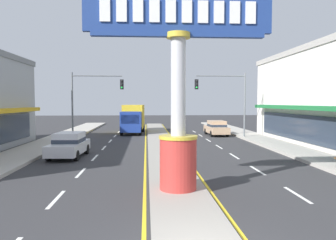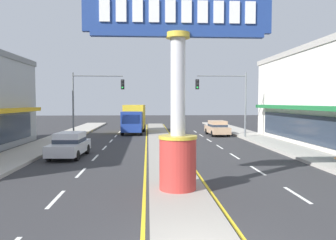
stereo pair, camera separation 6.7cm
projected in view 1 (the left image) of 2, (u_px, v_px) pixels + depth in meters
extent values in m
cube|color=gray|center=(162.00, 146.00, 25.09)|extent=(2.17, 52.00, 0.14)
cube|color=#ADA89E|center=(29.00, 151.00, 22.50)|extent=(2.98, 60.00, 0.18)
cube|color=#ADA89E|center=(291.00, 149.00, 23.70)|extent=(2.98, 60.00, 0.18)
cube|color=silver|center=(56.00, 199.00, 11.66)|extent=(0.14, 2.20, 0.01)
cube|color=silver|center=(81.00, 173.00, 16.04)|extent=(0.14, 2.20, 0.01)
cube|color=silver|center=(95.00, 158.00, 20.42)|extent=(0.14, 2.20, 0.01)
cube|color=silver|center=(104.00, 148.00, 24.81)|extent=(0.14, 2.20, 0.01)
cube|color=silver|center=(110.00, 141.00, 29.19)|extent=(0.14, 2.20, 0.01)
cube|color=silver|center=(115.00, 136.00, 33.58)|extent=(0.14, 2.20, 0.01)
cube|color=silver|center=(119.00, 132.00, 37.96)|extent=(0.14, 2.20, 0.01)
cube|color=silver|center=(297.00, 195.00, 12.23)|extent=(0.14, 2.20, 0.01)
cube|color=silver|center=(257.00, 170.00, 16.62)|extent=(0.14, 2.20, 0.01)
cube|color=silver|center=(234.00, 156.00, 21.00)|extent=(0.14, 2.20, 0.01)
cube|color=silver|center=(219.00, 147.00, 25.38)|extent=(0.14, 2.20, 0.01)
cube|color=silver|center=(208.00, 140.00, 29.77)|extent=(0.14, 2.20, 0.01)
cube|color=silver|center=(200.00, 135.00, 34.15)|extent=(0.14, 2.20, 0.01)
cube|color=silver|center=(194.00, 132.00, 38.54)|extent=(0.14, 2.20, 0.01)
cube|color=yellow|center=(146.00, 147.00, 25.01)|extent=(0.12, 52.00, 0.01)
cube|color=yellow|center=(179.00, 147.00, 25.18)|extent=(0.12, 52.00, 0.01)
cylinder|color=#B7332D|center=(178.00, 164.00, 12.46)|extent=(1.39, 1.39, 1.92)
cylinder|color=gold|center=(178.00, 137.00, 12.40)|extent=(1.46, 1.46, 0.12)
cylinder|color=#B7B7BC|center=(178.00, 86.00, 12.30)|extent=(0.56, 0.56, 3.94)
cylinder|color=gold|center=(178.00, 35.00, 12.20)|extent=(0.89, 0.89, 0.20)
cube|color=navy|center=(178.00, 13.00, 12.15)|extent=(6.97, 0.24, 1.47)
cube|color=navy|center=(178.00, 35.00, 12.20)|extent=(6.41, 0.29, 0.16)
cube|color=white|center=(105.00, 10.00, 11.83)|extent=(0.38, 0.06, 0.81)
cube|color=white|center=(121.00, 10.00, 11.87)|extent=(0.38, 0.06, 0.81)
cube|color=white|center=(138.00, 11.00, 11.91)|extent=(0.38, 0.06, 0.81)
cube|color=white|center=(154.00, 11.00, 11.95)|extent=(0.38, 0.06, 0.81)
cube|color=white|center=(171.00, 11.00, 11.98)|extent=(0.38, 0.06, 0.81)
cube|color=white|center=(187.00, 12.00, 12.02)|extent=(0.38, 0.06, 0.81)
cube|color=white|center=(203.00, 12.00, 12.06)|extent=(0.38, 0.06, 0.81)
cube|color=white|center=(219.00, 12.00, 12.10)|extent=(0.38, 0.06, 0.81)
cube|color=white|center=(235.00, 12.00, 12.14)|extent=(0.38, 0.06, 0.81)
cube|color=white|center=(251.00, 13.00, 12.18)|extent=(0.38, 0.06, 0.81)
cube|color=#1E7038|center=(315.00, 108.00, 22.00)|extent=(0.90, 21.63, 0.30)
cube|color=#283342|center=(320.00, 131.00, 22.11)|extent=(0.08, 20.87, 2.00)
cylinder|color=slate|center=(72.00, 106.00, 30.77)|extent=(0.16, 0.16, 6.20)
cylinder|color=slate|center=(97.00, 76.00, 30.77)|extent=(4.62, 0.12, 0.12)
cube|color=black|center=(122.00, 84.00, 30.81)|extent=(0.32, 0.24, 0.92)
sphere|color=black|center=(122.00, 81.00, 30.65)|extent=(0.17, 0.17, 0.17)
sphere|color=black|center=(122.00, 84.00, 30.67)|extent=(0.17, 0.17, 0.17)
sphere|color=#19D83F|center=(122.00, 88.00, 30.68)|extent=(0.17, 0.17, 0.17)
cylinder|color=slate|center=(245.00, 106.00, 31.17)|extent=(0.16, 0.16, 6.20)
cylinder|color=slate|center=(221.00, 76.00, 30.87)|extent=(4.62, 0.12, 0.12)
cube|color=black|center=(196.00, 84.00, 30.60)|extent=(0.32, 0.24, 0.92)
sphere|color=black|center=(197.00, 81.00, 30.45)|extent=(0.17, 0.17, 0.17)
sphere|color=black|center=(197.00, 84.00, 30.46)|extent=(0.17, 0.17, 0.17)
sphere|color=#19D83F|center=(197.00, 88.00, 30.48)|extent=(0.17, 0.17, 0.17)
cube|color=silver|center=(69.00, 148.00, 20.58)|extent=(1.95, 4.37, 0.66)
cube|color=silver|center=(69.00, 137.00, 20.72)|extent=(1.64, 2.22, 0.60)
cube|color=#283342|center=(69.00, 140.00, 20.73)|extent=(1.68, 2.24, 0.24)
cylinder|color=black|center=(76.00, 156.00, 19.28)|extent=(0.25, 0.63, 0.62)
cylinder|color=black|center=(49.00, 156.00, 19.25)|extent=(0.25, 0.63, 0.62)
cylinder|color=black|center=(87.00, 149.00, 21.94)|extent=(0.25, 0.63, 0.62)
cylinder|color=black|center=(62.00, 149.00, 21.91)|extent=(0.25, 0.63, 0.62)
cube|color=navy|center=(131.00, 122.00, 34.10)|extent=(2.18, 2.09, 2.10)
cube|color=#283342|center=(130.00, 119.00, 33.12)|extent=(1.85, 0.16, 0.90)
cube|color=gold|center=(134.00, 116.00, 37.57)|extent=(2.40, 4.89, 2.60)
cylinder|color=black|center=(140.00, 131.00, 33.97)|extent=(0.30, 0.85, 0.84)
cylinder|color=black|center=(122.00, 132.00, 33.93)|extent=(0.30, 0.85, 0.84)
cylinder|color=black|center=(143.00, 128.00, 38.39)|extent=(0.30, 0.85, 0.84)
cylinder|color=black|center=(126.00, 128.00, 38.34)|extent=(0.30, 0.85, 0.84)
cube|color=tan|center=(216.00, 130.00, 34.16)|extent=(1.93, 4.37, 0.66)
cube|color=tan|center=(217.00, 124.00, 33.95)|extent=(1.63, 2.21, 0.60)
cube|color=#283342|center=(217.00, 125.00, 33.96)|extent=(1.67, 2.23, 0.24)
cylinder|color=black|center=(206.00, 131.00, 35.41)|extent=(0.24, 0.63, 0.62)
cylinder|color=black|center=(221.00, 131.00, 35.58)|extent=(0.24, 0.63, 0.62)
cylinder|color=black|center=(212.00, 134.00, 32.76)|extent=(0.24, 0.63, 0.62)
cylinder|color=black|center=(228.00, 133.00, 32.93)|extent=(0.24, 0.63, 0.62)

